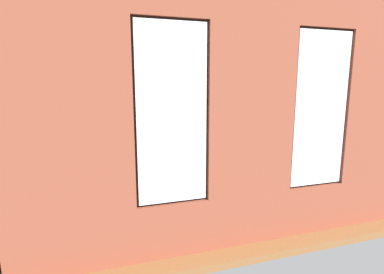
{
  "coord_description": "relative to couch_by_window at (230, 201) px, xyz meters",
  "views": [
    {
      "loc": [
        1.89,
        6.27,
        2.17
      ],
      "look_at": [
        0.0,
        0.4,
        1.04
      ],
      "focal_mm": 28.0,
      "sensor_mm": 36.0,
      "label": 1
    }
  ],
  "objects": [
    {
      "name": "potted_plant_between_couches",
      "position": [
        -1.35,
        -0.05,
        0.12
      ],
      "size": [
        0.43,
        0.43,
        0.7
      ],
      "color": "#47423D",
      "rests_on": "ground_plane"
    },
    {
      "name": "table_plant_small",
      "position": [
        -0.03,
        -2.14,
        0.25
      ],
      "size": [
        0.13,
        0.13,
        0.22
      ],
      "color": "#47423D",
      "rests_on": "coffee_table"
    },
    {
      "name": "candle_jar",
      "position": [
        0.43,
        -2.14,
        0.18
      ],
      "size": [
        0.08,
        0.08,
        0.1
      ],
      "primitive_type": "cylinder",
      "color": "#B7333D",
      "rests_on": "coffee_table"
    },
    {
      "name": "couch_by_window",
      "position": [
        0.0,
        0.0,
        0.0
      ],
      "size": [
        1.81,
        0.87,
        0.8
      ],
      "color": "black",
      "rests_on": "ground_plane"
    },
    {
      "name": "potted_plant_mid_room_small",
      "position": [
        -0.43,
        -3.18,
        -0.0
      ],
      "size": [
        0.33,
        0.33,
        0.53
      ],
      "color": "brown",
      "rests_on": "ground_plane"
    },
    {
      "name": "coffee_table",
      "position": [
        0.06,
        -2.25,
        0.07
      ],
      "size": [
        1.24,
        0.75,
        0.46
      ],
      "color": "tan",
      "rests_on": "ground_plane"
    },
    {
      "name": "ground_plane",
      "position": [
        0.04,
        -2.21,
        -0.38
      ],
      "size": [
        6.68,
        6.48,
        0.1
      ],
      "primitive_type": "cube",
      "color": "brown"
    },
    {
      "name": "media_console",
      "position": [
        2.73,
        -2.01,
        -0.1
      ],
      "size": [
        1.29,
        0.42,
        0.46
      ],
      "primitive_type": "cube",
      "color": "black",
      "rests_on": "ground_plane"
    },
    {
      "name": "potted_plant_beside_window_right",
      "position": [
        1.87,
        0.1,
        0.15
      ],
      "size": [
        0.46,
        0.46,
        0.77
      ],
      "color": "beige",
      "rests_on": "ground_plane"
    },
    {
      "name": "tv_flatscreen",
      "position": [
        2.73,
        -2.02,
        0.49
      ],
      "size": [
        0.99,
        0.2,
        0.71
      ],
      "color": "black",
      "rests_on": "media_console"
    },
    {
      "name": "cup_ceramic",
      "position": [
        -0.28,
        -2.38,
        0.18
      ],
      "size": [
        0.09,
        0.09,
        0.11
      ],
      "primitive_type": "cylinder",
      "color": "#B23D38",
      "rests_on": "coffee_table"
    },
    {
      "name": "couch_left",
      "position": [
        -2.29,
        -1.95,
        -0.0
      ],
      "size": [
        1.01,
        1.92,
        0.8
      ],
      "rotation": [
        0.0,
        0.0,
        1.49
      ],
      "color": "black",
      "rests_on": "ground_plane"
    },
    {
      "name": "remote_silver",
      "position": [
        0.06,
        -2.25,
        0.14
      ],
      "size": [
        0.14,
        0.17,
        0.02
      ],
      "primitive_type": "cube",
      "rotation": [
        0.0,
        0.0,
        0.65
      ],
      "color": "#B2B2B7",
      "rests_on": "coffee_table"
    },
    {
      "name": "potted_plant_near_tv",
      "position": [
        2.18,
        -0.91,
        0.42
      ],
      "size": [
        0.78,
        0.76,
        1.38
      ],
      "color": "brown",
      "rests_on": "ground_plane"
    },
    {
      "name": "remote_gray",
      "position": [
        0.21,
        -2.34,
        0.14
      ],
      "size": [
        0.18,
        0.1,
        0.02
      ],
      "primitive_type": "cube",
      "rotation": [
        0.0,
        0.0,
        1.89
      ],
      "color": "#59595B",
      "rests_on": "coffee_table"
    },
    {
      "name": "brick_wall_with_windows",
      "position": [
        0.04,
        0.65,
        1.42
      ],
      "size": [
        6.08,
        0.3,
        3.53
      ],
      "color": "brown",
      "rests_on": "ground_plane"
    },
    {
      "name": "white_wall_right",
      "position": [
        3.03,
        -2.01,
        1.44
      ],
      "size": [
        0.1,
        5.48,
        3.53
      ],
      "primitive_type": "cube",
      "color": "silver",
      "rests_on": "ground_plane"
    },
    {
      "name": "potted_plant_foreground_right",
      "position": [
        2.43,
        -4.41,
        0.43
      ],
      "size": [
        0.86,
        0.71,
        1.31
      ],
      "color": "#9E5638",
      "rests_on": "ground_plane"
    }
  ]
}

